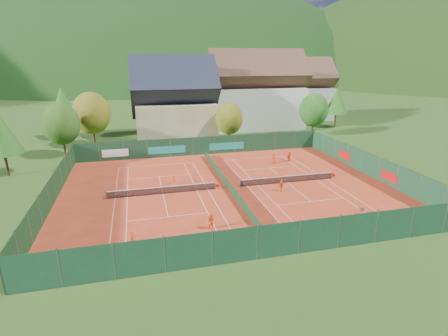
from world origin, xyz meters
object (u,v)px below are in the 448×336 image
hotel_block_a (256,95)px  hotel_block_b (298,93)px  player_right_far_a (273,158)px  player_left_mid (211,222)px  player_left_near (132,239)px  chalet (174,104)px  ball_hopper (362,210)px  player_right_near (281,185)px  player_right_far_b (289,156)px  player_left_far (173,180)px

hotel_block_a → hotel_block_b: 16.14m
hotel_block_b → player_right_far_a: 41.48m
player_left_mid → player_right_far_a: 23.12m
player_left_near → player_left_mid: size_ratio=0.88×
chalet → ball_hopper: (14.49, -40.72, -6.07)m
player_right_far_a → player_right_near: bearing=62.6°
hotel_block_a → hotel_block_b: bearing=29.7°
player_left_mid → player_right_far_b: (16.58, 19.34, -0.03)m
player_left_mid → player_left_far: bearing=125.4°
chalet → ball_hopper: chalet is taller
hotel_block_b → player_left_mid: hotel_block_b is taller
player_right_far_a → player_left_near: bearing=33.3°
ball_hopper → player_left_far: 22.48m
player_left_near → player_right_far_b: 31.46m
player_left_far → player_right_near: (12.43, -5.41, 0.08)m
player_left_mid → player_right_far_b: size_ratio=1.04×
player_left_far → player_right_far_a: player_right_far_a is taller
hotel_block_b → player_left_far: size_ratio=12.52×
player_left_near → hotel_block_b: bearing=15.0°
ball_hopper → player_right_far_b: bearing=87.7°
ball_hopper → player_left_mid: bearing=178.0°
ball_hopper → player_left_mid: 15.79m
player_right_far_a → ball_hopper: bearing=86.0°
hotel_block_a → hotel_block_b: (14.00, 8.00, -0.76)m
player_left_mid → chalet: bearing=114.2°
hotel_block_a → player_right_far_a: size_ratio=13.71×
player_left_mid → player_left_near: bearing=-144.2°
hotel_block_a → hotel_block_b: hotel_block_a is taller
ball_hopper → player_right_far_b: size_ratio=0.52×
ball_hopper → player_left_far: size_ratio=0.58×
ball_hopper → player_left_far: player_left_far is taller
player_left_mid → ball_hopper: bearing=24.0°
player_right_far_b → player_right_far_a: bearing=-20.5°
hotel_block_b → hotel_block_a: bearing=-150.3°
player_right_near → hotel_block_a: bearing=44.8°
hotel_block_a → ball_hopper: (-4.51, -46.72, -6.83)m
ball_hopper → player_right_near: 9.83m
ball_hopper → player_right_far_a: 19.31m
player_left_near → ball_hopper: bearing=-36.4°
player_left_near → player_left_mid: (7.21, 1.25, 0.09)m
hotel_block_b → player_right_far_b: bearing=-116.9°
hotel_block_b → player_left_far: hotel_block_b is taller
player_left_near → player_right_far_b: bearing=2.7°
player_left_far → player_right_far_a: (15.83, 5.63, 0.10)m
hotel_block_b → player_right_far_b: size_ratio=11.29×
chalet → player_left_near: (-8.50, -41.42, -5.93)m
ball_hopper → hotel_block_b: bearing=71.3°
chalet → player_left_far: size_ratio=11.73×
chalet → player_right_far_a: size_ratio=10.28×
hotel_block_a → player_left_near: 55.22m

